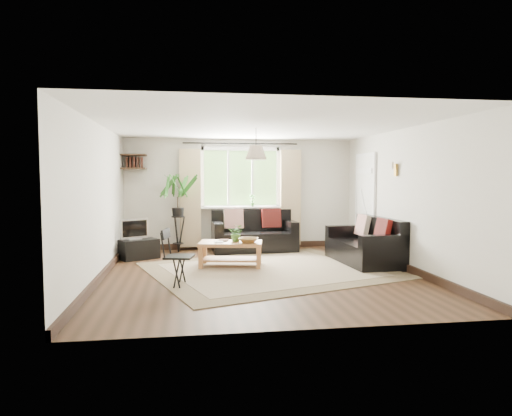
{
  "coord_description": "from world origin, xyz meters",
  "views": [
    {
      "loc": [
        -1.13,
        -7.25,
        1.59
      ],
      "look_at": [
        0.0,
        0.4,
        1.05
      ],
      "focal_mm": 32.0,
      "sensor_mm": 36.0,
      "label": 1
    }
  ],
  "objects": [
    {
      "name": "window",
      "position": [
        0.0,
        2.71,
        1.55
      ],
      "size": [
        2.5,
        0.16,
        2.16
      ],
      "primitive_type": null,
      "color": "white",
      "rests_on": "wall_back"
    },
    {
      "name": "wall_front",
      "position": [
        0.0,
        -2.75,
        1.2
      ],
      "size": [
        5.0,
        0.02,
        2.4
      ],
      "primitive_type": "cube",
      "color": "beige",
      "rests_on": "floor"
    },
    {
      "name": "pendant_lamp",
      "position": [
        0.0,
        0.4,
        2.05
      ],
      "size": [
        0.36,
        0.36,
        0.54
      ],
      "primitive_type": null,
      "color": "beige",
      "rests_on": "ceiling"
    },
    {
      "name": "wall_left",
      "position": [
        -2.5,
        0.0,
        1.2
      ],
      "size": [
        0.02,
        5.5,
        2.4
      ],
      "primitive_type": "cube",
      "color": "beige",
      "rests_on": "floor"
    },
    {
      "name": "wall_right",
      "position": [
        2.5,
        0.0,
        1.2
      ],
      "size": [
        0.02,
        5.5,
        2.4
      ],
      "primitive_type": "cube",
      "color": "beige",
      "rests_on": "floor"
    },
    {
      "name": "book_a",
      "position": [
        -0.7,
        0.59,
        0.45
      ],
      "size": [
        0.16,
        0.21,
        0.02
      ],
      "primitive_type": "imported",
      "rotation": [
        0.0,
        0.0,
        0.01
      ],
      "color": "white",
      "rests_on": "coffee_table"
    },
    {
      "name": "sofa_right",
      "position": [
        2.02,
        0.61,
        0.4
      ],
      "size": [
        1.74,
        0.96,
        0.8
      ],
      "primitive_type": null,
      "rotation": [
        0.0,
        0.0,
        -1.5
      ],
      "color": "black",
      "rests_on": "floor"
    },
    {
      "name": "sofa_back",
      "position": [
        0.23,
        2.25,
        0.41
      ],
      "size": [
        1.78,
        0.93,
        0.82
      ],
      "primitive_type": null,
      "rotation": [
        0.0,
        0.0,
        0.03
      ],
      "color": "black",
      "rests_on": "floor"
    },
    {
      "name": "floor",
      "position": [
        0.0,
        0.0,
        0.0
      ],
      "size": [
        5.5,
        5.5,
        0.0
      ],
      "primitive_type": "plane",
      "color": "black",
      "rests_on": "ground"
    },
    {
      "name": "corner_shelf",
      "position": [
        -2.25,
        2.5,
        1.89
      ],
      "size": [
        0.5,
        0.5,
        0.34
      ],
      "primitive_type": null,
      "color": "black",
      "rests_on": "wall_back"
    },
    {
      "name": "rug",
      "position": [
        0.2,
        0.23,
        0.01
      ],
      "size": [
        4.6,
        4.26,
        0.02
      ],
      "primitive_type": "cube",
      "rotation": [
        0.0,
        0.0,
        0.32
      ],
      "color": "#BCB191",
      "rests_on": "floor"
    },
    {
      "name": "ceiling",
      "position": [
        0.0,
        0.0,
        2.4
      ],
      "size": [
        5.5,
        5.5,
        0.0
      ],
      "primitive_type": "plane",
      "rotation": [
        3.14,
        0.0,
        0.0
      ],
      "color": "white",
      "rests_on": "floor"
    },
    {
      "name": "wall_sconce",
      "position": [
        2.43,
        0.3,
        1.74
      ],
      "size": [
        0.12,
        0.12,
        0.28
      ],
      "primitive_type": null,
      "color": "beige",
      "rests_on": "wall_right"
    },
    {
      "name": "coffee_table",
      "position": [
        -0.41,
        0.64,
        0.22
      ],
      "size": [
        1.18,
        0.78,
        0.45
      ],
      "primitive_type": null,
      "rotation": [
        0.0,
        0.0,
        -0.18
      ],
      "color": "#995D32",
      "rests_on": "floor"
    },
    {
      "name": "wall_back",
      "position": [
        0.0,
        2.75,
        1.2
      ],
      "size": [
        5.0,
        0.02,
        2.4
      ],
      "primitive_type": "cube",
      "color": "beige",
      "rests_on": "floor"
    },
    {
      "name": "bowl",
      "position": [
        -0.12,
        0.49,
        0.49
      ],
      "size": [
        0.43,
        0.43,
        0.08
      ],
      "primitive_type": "imported",
      "rotation": [
        0.0,
        0.0,
        -0.35
      ],
      "color": "brown",
      "rests_on": "coffee_table"
    },
    {
      "name": "palm_stand",
      "position": [
        -1.36,
        2.37,
        0.82
      ],
      "size": [
        0.68,
        0.68,
        1.64
      ],
      "primitive_type": null,
      "rotation": [
        0.0,
        0.0,
        -0.07
      ],
      "color": "black",
      "rests_on": "floor"
    },
    {
      "name": "door",
      "position": [
        2.47,
        1.7,
        1.0
      ],
      "size": [
        0.06,
        0.96,
        2.06
      ],
      "primitive_type": "cube",
      "color": "silver",
      "rests_on": "wall_right"
    },
    {
      "name": "table_plant",
      "position": [
        -0.31,
        0.67,
        0.59
      ],
      "size": [
        0.33,
        0.31,
        0.3
      ],
      "primitive_type": "imported",
      "rotation": [
        0.0,
        0.0,
        -0.34
      ],
      "color": "#3E702D",
      "rests_on": "coffee_table"
    },
    {
      "name": "folding_chair",
      "position": [
        -1.27,
        -0.64,
        0.42
      ],
      "size": [
        0.51,
        0.51,
        0.83
      ],
      "primitive_type": null,
      "rotation": [
        0.0,
        0.0,
        1.36
      ],
      "color": "black",
      "rests_on": "floor"
    },
    {
      "name": "sill_plant",
      "position": [
        0.25,
        2.63,
        1.06
      ],
      "size": [
        0.14,
        0.1,
        0.27
      ],
      "primitive_type": "imported",
      "color": "#2D6023",
      "rests_on": "window"
    },
    {
      "name": "tv",
      "position": [
        -2.17,
        1.67,
        0.59
      ],
      "size": [
        0.56,
        0.43,
        0.42
      ],
      "primitive_type": null,
      "rotation": [
        0.0,
        0.0,
        0.52
      ],
      "color": "#A5A5AA",
      "rests_on": "tv_stand"
    },
    {
      "name": "tv_stand",
      "position": [
        -2.09,
        1.67,
        0.19
      ],
      "size": [
        0.81,
        0.69,
        0.38
      ],
      "primitive_type": "cube",
      "rotation": [
        0.0,
        0.0,
        0.52
      ],
      "color": "black",
      "rests_on": "floor"
    },
    {
      "name": "book_b",
      "position": [
        -0.61,
        0.8,
        0.46
      ],
      "size": [
        0.22,
        0.25,
        0.02
      ],
      "primitive_type": "imported",
      "rotation": [
        0.0,
        0.0,
        -0.31
      ],
      "color": "brown",
      "rests_on": "coffee_table"
    }
  ]
}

